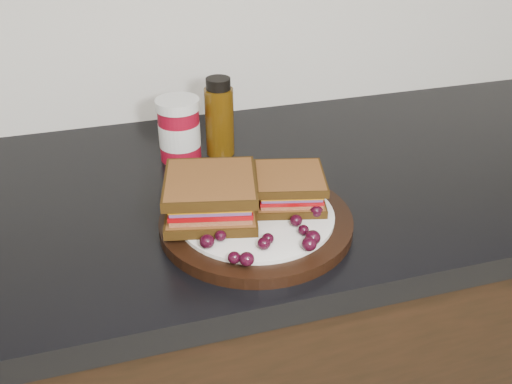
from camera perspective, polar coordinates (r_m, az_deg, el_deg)
The scene contains 28 objects.
countertop at distance 0.94m, azimuth -9.30°, elevation -1.27°, with size 3.98×0.60×0.04m, color black.
plate at distance 0.83m, azimuth 0.00°, elevation -3.03°, with size 0.28×0.28×0.02m, color black.
sandwich_left at distance 0.81m, azimuth -4.55°, elevation -0.43°, with size 0.13×0.13×0.06m, color brown, non-canonical shape.
sandwich_right at distance 0.84m, azimuth 3.36°, elevation 0.40°, with size 0.10×0.10×0.05m, color brown, non-canonical shape.
grape_0 at distance 0.75m, azimuth -4.92°, elevation -4.94°, with size 0.02×0.02×0.02m, color black.
grape_1 at distance 0.76m, azimuth -3.57°, elevation -4.38°, with size 0.02×0.02×0.01m, color black.
grape_2 at distance 0.72m, azimuth -2.19°, elevation -6.58°, with size 0.02×0.02×0.02m, color black.
grape_3 at distance 0.72m, azimuth -0.93°, elevation -6.73°, with size 0.02×0.02×0.02m, color black.
grape_4 at distance 0.75m, azimuth 0.81°, elevation -5.17°, with size 0.02×0.02×0.02m, color black.
grape_5 at distance 0.76m, azimuth 1.19°, elevation -4.69°, with size 0.02×0.02×0.02m, color black.
grape_6 at distance 0.75m, azimuth 5.34°, elevation -5.20°, with size 0.02×0.02×0.02m, color black.
grape_7 at distance 0.76m, azimuth 5.69°, elevation -4.56°, with size 0.02×0.02×0.02m, color black.
grape_8 at distance 0.78m, azimuth 4.77°, elevation -3.81°, with size 0.02×0.02×0.01m, color black.
grape_9 at distance 0.79m, azimuth 4.03°, elevation -2.86°, with size 0.02×0.02×0.02m, color black.
grape_10 at distance 0.81m, azimuth 6.04°, elevation -1.87°, with size 0.02×0.02×0.02m, color black.
grape_11 at distance 0.84m, azimuth 5.36°, elevation -1.02°, with size 0.02×0.02×0.02m, color black.
grape_12 at distance 0.84m, azimuth 5.61°, elevation -0.71°, with size 0.02×0.02×0.02m, color black.
grape_13 at distance 0.88m, azimuth 3.78°, elevation 0.69°, with size 0.02×0.02×0.02m, color black.
grape_14 at distance 0.85m, azimuth -4.37°, elevation -0.18°, with size 0.02×0.02×0.02m, color black.
grape_15 at distance 0.83m, azimuth -3.50°, elevation -1.00°, with size 0.02×0.02×0.02m, color black.
grape_16 at distance 0.82m, azimuth -5.46°, elevation -1.62°, with size 0.02×0.02×0.02m, color black.
grape_17 at distance 0.81m, azimuth -5.59°, elevation -2.02°, with size 0.02×0.02×0.02m, color black.
grape_18 at distance 0.79m, azimuth -5.63°, elevation -3.17°, with size 0.02×0.02×0.02m, color black.
grape_19 at distance 0.85m, azimuth -3.95°, elevation -0.18°, with size 0.02×0.02×0.02m, color black.
grape_20 at distance 0.81m, azimuth -3.92°, elevation -2.11°, with size 0.02×0.02×0.02m, color black.
grape_21 at distance 0.80m, azimuth -4.13°, elevation -2.29°, with size 0.02×0.02×0.02m, color black.
condiment_jar at distance 1.01m, azimuth -7.68°, elevation 6.20°, with size 0.08×0.08×0.11m, color maroon.
oil_bottle at distance 1.01m, azimuth -3.69°, elevation 7.52°, with size 0.05×0.05×0.14m, color #452B06.
Camera 1 is at (-0.08, 0.91, 1.37)m, focal length 40.00 mm.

